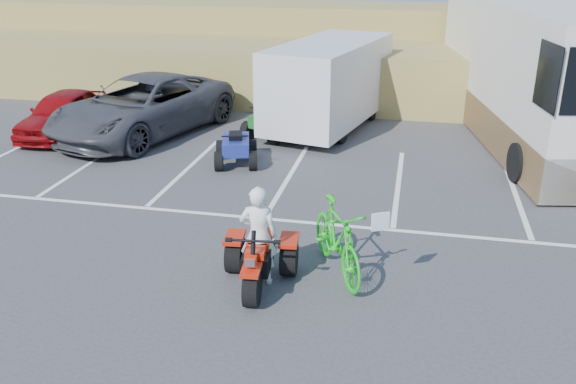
% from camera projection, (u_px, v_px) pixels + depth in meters
% --- Properties ---
extents(ground, '(100.00, 100.00, 0.00)m').
position_uv_depth(ground, '(231.00, 274.00, 10.72)').
color(ground, '#3B3B3E').
rests_on(ground, ground).
extents(parking_stripes, '(28.00, 5.16, 0.01)m').
position_uv_depth(parking_stripes, '(317.00, 193.00, 14.24)').
color(parking_stripes, white).
rests_on(parking_stripes, ground).
extents(grass_embankment, '(40.00, 8.50, 3.10)m').
position_uv_depth(grass_embankment, '(343.00, 53.00, 24.23)').
color(grass_embankment, olive).
rests_on(grass_embankment, ground).
extents(red_trike_atv, '(1.44, 1.82, 1.10)m').
position_uv_depth(red_trike_atv, '(258.00, 286.00, 10.35)').
color(red_trike_atv, red).
rests_on(red_trike_atv, ground).
extents(rider, '(0.68, 0.48, 1.75)m').
position_uv_depth(rider, '(259.00, 236.00, 10.16)').
color(rider, white).
rests_on(rider, ground).
extents(green_dirt_bike, '(1.57, 2.25, 1.33)m').
position_uv_depth(green_dirt_bike, '(337.00, 239.00, 10.52)').
color(green_dirt_bike, '#14BF19').
rests_on(green_dirt_bike, ground).
extents(grey_pickup, '(4.63, 6.87, 1.75)m').
position_uv_depth(grey_pickup, '(143.00, 106.00, 18.39)').
color(grey_pickup, '#3E4045').
rests_on(grey_pickup, ground).
extents(red_car, '(1.81, 3.99, 1.33)m').
position_uv_depth(red_car, '(63.00, 113.00, 18.48)').
color(red_car, maroon).
rests_on(red_car, ground).
extents(cargo_trailer, '(3.53, 6.09, 2.67)m').
position_uv_depth(cargo_trailer, '(329.00, 82.00, 18.92)').
color(cargo_trailer, silver).
rests_on(cargo_trailer, ground).
extents(rv_motorhome, '(4.62, 11.09, 3.88)m').
position_uv_depth(rv_motorhome, '(528.00, 82.00, 17.77)').
color(rv_motorhome, silver).
rests_on(rv_motorhome, ground).
extents(quad_atv_blue, '(1.44, 1.70, 0.95)m').
position_uv_depth(quad_atv_blue, '(237.00, 164.00, 16.16)').
color(quad_atv_blue, navy).
rests_on(quad_atv_blue, ground).
extents(quad_atv_green, '(1.65, 1.89, 1.03)m').
position_uv_depth(quad_atv_green, '(271.00, 137.00, 18.41)').
color(quad_atv_green, '#145B1F').
rests_on(quad_atv_green, ground).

